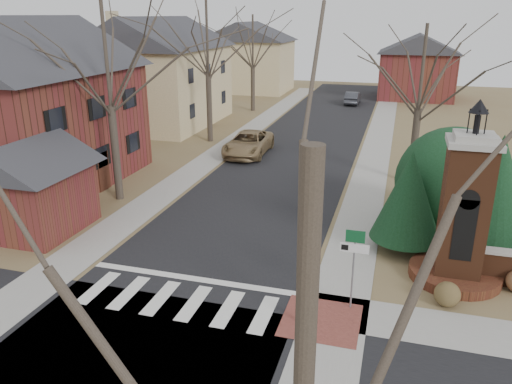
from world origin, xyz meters
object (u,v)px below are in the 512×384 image
(brick_gate_monument, at_px, (462,223))
(pickup_truck, at_px, (248,143))
(sign_post, at_px, (354,254))
(distant_car, at_px, (353,98))
(traffic_signal_pole, at_px, (305,250))

(brick_gate_monument, relative_size, pickup_truck, 1.17)
(sign_post, relative_size, brick_gate_monument, 0.42)
(sign_post, xyz_separation_m, brick_gate_monument, (3.41, 3.01, 0.22))
(sign_post, height_order, distant_car, sign_post)
(traffic_signal_pole, relative_size, pickup_truck, 0.81)
(traffic_signal_pole, distance_m, sign_post, 2.02)
(sign_post, bearing_deg, brick_gate_monument, 41.42)
(traffic_signal_pole, relative_size, distant_car, 1.14)
(sign_post, xyz_separation_m, pickup_truck, (-8.71, 17.15, -1.18))
(distant_car, bearing_deg, brick_gate_monument, 101.93)
(sign_post, bearing_deg, distant_car, 95.76)
(sign_post, xyz_separation_m, distant_car, (-3.99, 39.57, -1.30))
(brick_gate_monument, bearing_deg, sign_post, -138.58)
(sign_post, bearing_deg, pickup_truck, 116.93)
(brick_gate_monument, relative_size, distant_car, 1.64)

